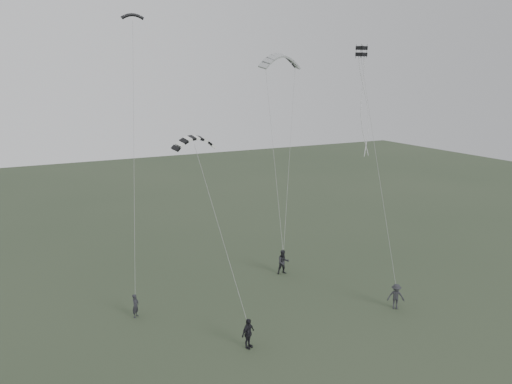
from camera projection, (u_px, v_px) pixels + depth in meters
name	position (u px, v px, depth m)	size (l,w,h in m)	color
ground	(272.00, 322.00, 32.22)	(140.00, 140.00, 0.00)	#32412B
flyer_left	(136.00, 306.00, 32.69)	(0.58, 0.38, 1.59)	#232328
flyer_right	(283.00, 262.00, 39.81)	(0.96, 0.75, 1.98)	black
flyer_center	(248.00, 333.00, 28.93)	(1.06, 0.44, 1.81)	black
flyer_far	(396.00, 296.00, 33.83)	(1.15, 0.66, 1.78)	#28292D
kite_dark_small	(132.00, 15.00, 36.47)	(1.59, 0.48, 0.52)	black
kite_pale_large	(281.00, 55.00, 43.36)	(4.12, 0.93, 1.68)	#9C9EA1
kite_striped	(194.00, 138.00, 31.36)	(2.82, 0.71, 1.13)	black
kite_box	(361.00, 51.00, 35.30)	(0.61, 0.61, 0.70)	black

